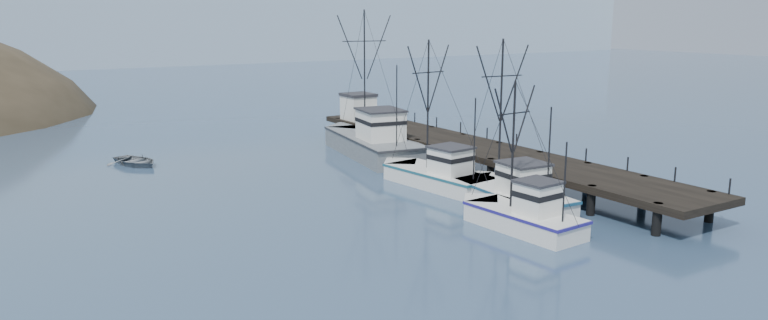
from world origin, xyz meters
TOP-DOWN VIEW (x-y plane):
  - ground at (0.00, 0.00)m, footprint 400.00×400.00m
  - pier at (14.00, 16.00)m, footprint 6.00×44.00m
  - distant_ridge at (10.00, 170.00)m, footprint 360.00×40.00m
  - trawler_near at (8.49, 5.82)m, footprint 4.51×11.57m
  - trawler_mid at (5.41, 1.21)m, footprint 3.67×9.15m
  - trawler_far at (7.51, 12.78)m, footprint 4.74×11.20m
  - work_vessel at (9.41, 25.69)m, footprint 7.08×16.65m
  - pier_shed at (12.79, 34.00)m, footprint 3.00×3.20m
  - pickup_truck at (15.05, 32.50)m, footprint 5.36×2.50m
  - motorboat at (-10.43, 32.63)m, footprint 5.18×6.04m

SIDE VIEW (x-z plane):
  - ground at x=0.00m, z-range 0.00..0.00m
  - distant_ridge at x=10.00m, z-range -13.00..13.00m
  - motorboat at x=-10.43m, z-range -0.53..0.53m
  - trawler_mid at x=5.41m, z-range -3.85..5.49m
  - trawler_near at x=8.49m, z-range -5.00..6.64m
  - trawler_far at x=7.51m, z-range -4.88..6.52m
  - work_vessel at x=9.41m, z-range -5.63..8.08m
  - pier at x=14.00m, z-range 0.69..2.69m
  - pickup_truck at x=15.05m, z-range 2.00..3.49m
  - pier_shed at x=12.79m, z-range 2.02..4.82m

